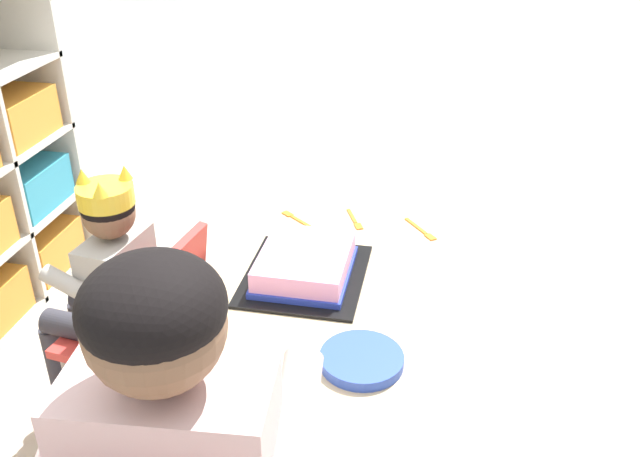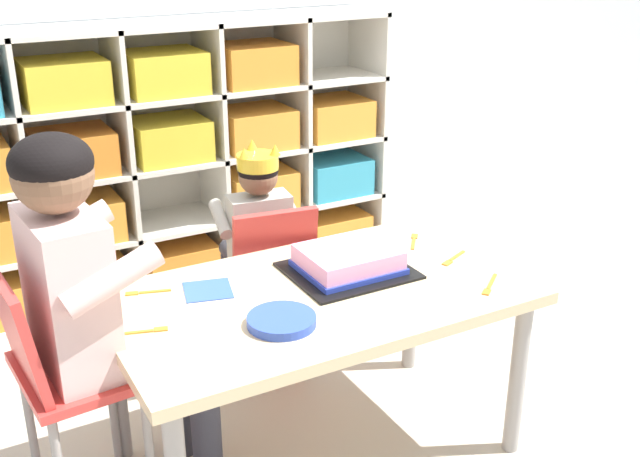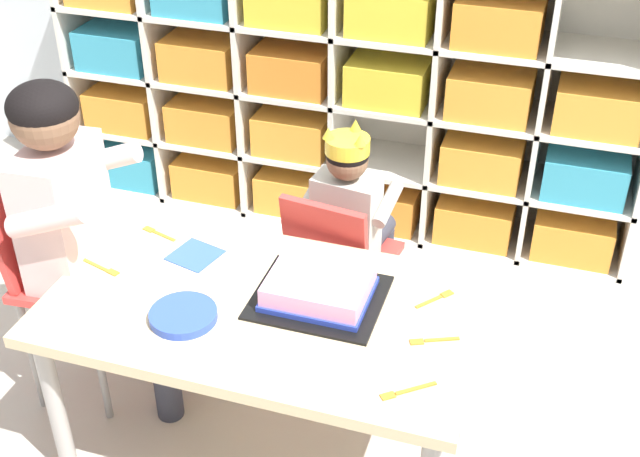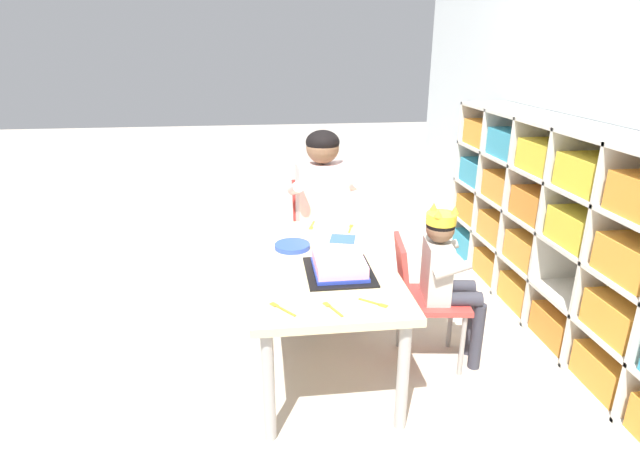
% 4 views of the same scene
% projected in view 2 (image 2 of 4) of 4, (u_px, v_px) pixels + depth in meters
% --- Properties ---
extents(ground, '(16.00, 16.00, 0.00)m').
position_uv_depth(ground, '(318.00, 451.00, 2.36)').
color(ground, '#BCB2A3').
extents(storage_cubby_shelf, '(2.37, 0.34, 1.13)m').
position_uv_depth(storage_cubby_shelf, '(115.00, 176.00, 3.16)').
color(storage_cubby_shelf, silver).
rests_on(storage_cubby_shelf, ground).
extents(activity_table, '(1.17, 0.66, 0.55)m').
position_uv_depth(activity_table, '(318.00, 310.00, 2.18)').
color(activity_table, '#D1B789').
rests_on(activity_table, ground).
extents(classroom_chair_blue, '(0.35, 0.39, 0.65)m').
position_uv_depth(classroom_chair_blue, '(267.00, 275.00, 2.64)').
color(classroom_chair_blue, red).
rests_on(classroom_chair_blue, ground).
extents(child_with_crown, '(0.32, 0.32, 0.83)m').
position_uv_depth(child_with_crown, '(256.00, 228.00, 2.69)').
color(child_with_crown, '#B2ADA3').
rests_on(child_with_crown, ground).
extents(classroom_chair_adult_side, '(0.34, 0.37, 0.74)m').
position_uv_depth(classroom_chair_adult_side, '(58.00, 368.00, 1.94)').
color(classroom_chair_adult_side, red).
rests_on(classroom_chair_adult_side, ground).
extents(adult_helper_seated, '(0.45, 0.42, 1.06)m').
position_uv_depth(adult_helper_seated, '(94.00, 286.00, 1.93)').
color(adult_helper_seated, beige).
rests_on(adult_helper_seated, ground).
extents(birthday_cake_on_tray, '(0.35, 0.30, 0.08)m').
position_uv_depth(birthday_cake_on_tray, '(348.00, 262.00, 2.26)').
color(birthday_cake_on_tray, black).
rests_on(birthday_cake_on_tray, activity_table).
extents(paper_plate_stack, '(0.18, 0.18, 0.02)m').
position_uv_depth(paper_plate_stack, '(282.00, 321.00, 1.97)').
color(paper_plate_stack, blue).
rests_on(paper_plate_stack, activity_table).
extents(paper_napkin_square, '(0.16, 0.16, 0.00)m').
position_uv_depth(paper_napkin_square, '(208.00, 290.00, 2.16)').
color(paper_napkin_square, '#3356B7').
rests_on(paper_napkin_square, activity_table).
extents(fork_beside_plate_stack, '(0.12, 0.10, 0.00)m').
position_uv_depth(fork_beside_plate_stack, '(490.00, 286.00, 2.18)').
color(fork_beside_plate_stack, orange).
rests_on(fork_beside_plate_stack, activity_table).
extents(fork_near_child_seat, '(0.14, 0.06, 0.00)m').
position_uv_depth(fork_near_child_seat, '(144.00, 332.00, 1.94)').
color(fork_near_child_seat, orange).
rests_on(fork_near_child_seat, activity_table).
extents(fork_near_cake_tray, '(0.12, 0.05, 0.00)m').
position_uv_depth(fork_near_cake_tray, '(145.00, 292.00, 2.14)').
color(fork_near_cake_tray, orange).
rests_on(fork_near_cake_tray, activity_table).
extents(fork_scattered_mid_table, '(0.12, 0.06, 0.00)m').
position_uv_depth(fork_scattered_mid_table, '(453.00, 259.00, 2.35)').
color(fork_scattered_mid_table, orange).
rests_on(fork_scattered_mid_table, activity_table).
extents(fork_at_table_front_edge, '(0.09, 0.11, 0.00)m').
position_uv_depth(fork_at_table_front_edge, '(414.00, 240.00, 2.49)').
color(fork_at_table_front_edge, orange).
rests_on(fork_at_table_front_edge, activity_table).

